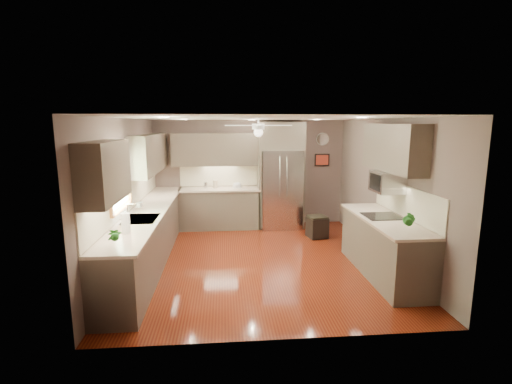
{
  "coord_description": "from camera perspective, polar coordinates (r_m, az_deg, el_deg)",
  "views": [
    {
      "loc": [
        -0.61,
        -6.29,
        2.4
      ],
      "look_at": [
        -0.01,
        0.6,
        1.13
      ],
      "focal_mm": 26.0,
      "sensor_mm": 36.0,
      "label": 1
    }
  ],
  "objects": [
    {
      "name": "ceiling",
      "position": [
        6.32,
        0.62,
        11.29
      ],
      "size": [
        5.0,
        5.0,
        0.0
      ],
      "primitive_type": "plane",
      "rotation": [
        3.14,
        0.0,
        0.0
      ],
      "color": "white",
      "rests_on": "ground"
    },
    {
      "name": "microwave",
      "position": [
        6.38,
        19.53,
        1.49
      ],
      "size": [
        0.43,
        0.55,
        0.34
      ],
      "color": "silver",
      "rests_on": "wall_right"
    },
    {
      "name": "refrigerator",
      "position": [
        8.63,
        3.84,
        2.29
      ],
      "size": [
        1.06,
        0.75,
        2.45
      ],
      "color": "silver",
      "rests_on": "ground"
    },
    {
      "name": "canister_c",
      "position": [
        8.64,
        -6.27,
        1.2
      ],
      "size": [
        0.13,
        0.13,
        0.19
      ],
      "primitive_type": "cylinder",
      "rotation": [
        0.0,
        0.0,
        0.13
      ],
      "color": "tan",
      "rests_on": "back_run"
    },
    {
      "name": "canister_b",
      "position": [
        8.65,
        -7.75,
        1.05
      ],
      "size": [
        0.12,
        0.12,
        0.15
      ],
      "primitive_type": "cylinder",
      "rotation": [
        0.0,
        0.0,
        -0.34
      ],
      "color": "silver",
      "rests_on": "back_run"
    },
    {
      "name": "ceiling_fan",
      "position": [
        6.61,
        0.36,
        9.79
      ],
      "size": [
        1.18,
        1.18,
        0.32
      ],
      "color": "white",
      "rests_on": "ceiling"
    },
    {
      "name": "wall_back",
      "position": [
        8.88,
        -0.97,
        2.95
      ],
      "size": [
        4.5,
        0.0,
        4.5
      ],
      "primitive_type": "plane",
      "rotation": [
        1.57,
        0.0,
        0.0
      ],
      "color": "#66534E",
      "rests_on": "ground"
    },
    {
      "name": "framed_print",
      "position": [
        9.12,
        10.12,
        4.88
      ],
      "size": [
        0.36,
        0.03,
        0.3
      ],
      "color": "black",
      "rests_on": "wall_back"
    },
    {
      "name": "floor",
      "position": [
        6.76,
        0.58,
        -10.43
      ],
      "size": [
        5.0,
        5.0,
        0.0
      ],
      "primitive_type": "plane",
      "color": "#4F140A",
      "rests_on": "ground"
    },
    {
      "name": "sink",
      "position": [
        6.12,
        -17.3,
        -4.22
      ],
      "size": [
        0.5,
        0.7,
        0.32
      ],
      "color": "silver",
      "rests_on": "left_run"
    },
    {
      "name": "uppers",
      "position": [
        7.02,
        -6.03,
        6.01
      ],
      "size": [
        4.5,
        4.7,
        0.95
      ],
      "color": "#4D4038",
      "rests_on": "wall_left"
    },
    {
      "name": "wall_front",
      "position": [
        4.0,
        4.08,
        -6.36
      ],
      "size": [
        4.5,
        0.0,
        4.5
      ],
      "primitive_type": "plane",
      "rotation": [
        -1.57,
        0.0,
        0.0
      ],
      "color": "#66534E",
      "rests_on": "ground"
    },
    {
      "name": "bowl",
      "position": [
        8.6,
        -2.91,
        0.77
      ],
      "size": [
        0.25,
        0.25,
        0.05
      ],
      "primitive_type": "imported",
      "rotation": [
        0.0,
        0.0,
        0.23
      ],
      "color": "tan",
      "rests_on": "back_run"
    },
    {
      "name": "window",
      "position": [
        6.06,
        -20.29,
        1.67
      ],
      "size": [
        0.05,
        1.12,
        0.92
      ],
      "color": "#BFF2B2",
      "rests_on": "wall_left"
    },
    {
      "name": "stool",
      "position": [
        8.06,
        9.37,
        -5.31
      ],
      "size": [
        0.45,
        0.45,
        0.46
      ],
      "color": "black",
      "rests_on": "ground"
    },
    {
      "name": "potted_plant_left",
      "position": [
        4.77,
        -21.12,
        -6.21
      ],
      "size": [
        0.19,
        0.15,
        0.31
      ],
      "primitive_type": "imported",
      "rotation": [
        0.0,
        0.0,
        0.24
      ],
      "color": "#1D5F1B",
      "rests_on": "left_run"
    },
    {
      "name": "paper_towel",
      "position": [
        5.34,
        -19.42,
        -4.54
      ],
      "size": [
        0.12,
        0.12,
        0.3
      ],
      "color": "white",
      "rests_on": "left_run"
    },
    {
      "name": "wall_left",
      "position": [
        6.6,
        -19.25,
        -0.25
      ],
      "size": [
        0.0,
        5.0,
        5.0
      ],
      "primitive_type": "plane",
      "rotation": [
        1.57,
        0.0,
        1.57
      ],
      "color": "#66534E",
      "rests_on": "ground"
    },
    {
      "name": "potted_plant_right",
      "position": [
        5.53,
        22.6,
        -4.0
      ],
      "size": [
        0.22,
        0.2,
        0.33
      ],
      "primitive_type": "imported",
      "rotation": [
        0.0,
        0.0,
        -0.39
      ],
      "color": "#1D5F1B",
      "rests_on": "right_run"
    },
    {
      "name": "left_run",
      "position": [
        6.85,
        -16.15,
        -6.29
      ],
      "size": [
        0.65,
        4.7,
        1.45
      ],
      "color": "#4D4038",
      "rests_on": "ground"
    },
    {
      "name": "right_run",
      "position": [
        6.34,
        19.12,
        -7.79
      ],
      "size": [
        0.7,
        2.2,
        1.45
      ],
      "color": "#4D4038",
      "rests_on": "ground"
    },
    {
      "name": "soap_bottle",
      "position": [
        6.74,
        -17.48,
        -1.83
      ],
      "size": [
        0.1,
        0.1,
        0.18
      ],
      "primitive_type": "imported",
      "rotation": [
        0.0,
        0.0,
        -0.26
      ],
      "color": "white",
      "rests_on": "left_run"
    },
    {
      "name": "wall_clock",
      "position": [
        9.09,
        10.21,
        8.02
      ],
      "size": [
        0.3,
        0.03,
        0.3
      ],
      "color": "white",
      "rests_on": "wall_back"
    },
    {
      "name": "back_run",
      "position": [
        8.7,
        -5.58,
        -2.38
      ],
      "size": [
        1.85,
        0.65,
        1.45
      ],
      "color": "#4D4038",
      "rests_on": "ground"
    },
    {
      "name": "recessed_lights",
      "position": [
        6.71,
        -0.07,
        11.19
      ],
      "size": [
        2.84,
        3.14,
        0.01
      ],
      "color": "white",
      "rests_on": "ceiling"
    },
    {
      "name": "wall_right",
      "position": [
        7.0,
        19.25,
        0.34
      ],
      "size": [
        0.0,
        5.0,
        5.0
      ],
      "primitive_type": "plane",
      "rotation": [
        1.57,
        0.0,
        -1.57
      ],
      "color": "#66534E",
      "rests_on": "ground"
    }
  ]
}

